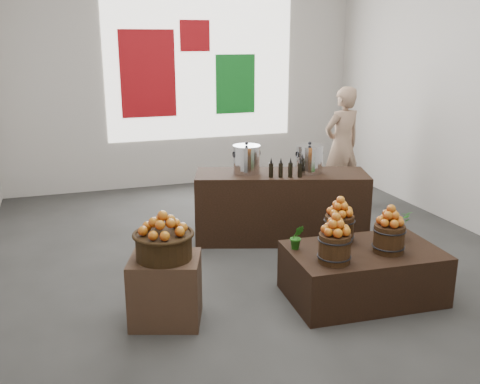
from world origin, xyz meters
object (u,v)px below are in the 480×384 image
object	(u,v)px
crate	(166,290)
stock_pot_left	(246,160)
counter	(281,206)
shopper	(342,145)
display_table	(363,273)
stock_pot_center	(309,160)
wicker_basket	(164,246)

from	to	relation	value
crate	stock_pot_left	distance (m)	2.30
counter	shopper	size ratio (longest dim) A/B	1.19
display_table	crate	bearing A→B (deg)	178.81
display_table	shopper	distance (m)	3.33
stock_pot_center	display_table	bearing A→B (deg)	-96.37
counter	shopper	xyz separation A→B (m)	(1.52, 1.23, 0.46)
display_table	shopper	bearing A→B (deg)	68.43
display_table	stock_pot_center	distance (m)	1.81
crate	display_table	world-z (taller)	crate
display_table	counter	size ratio (longest dim) A/B	0.69
display_table	stock_pot_left	world-z (taller)	stock_pot_left
stock_pot_left	shopper	size ratio (longest dim) A/B	0.18
crate	stock_pot_center	xyz separation A→B (m)	(2.09, 1.47, 0.72)
wicker_basket	display_table	world-z (taller)	wicker_basket
display_table	stock_pot_center	xyz separation A→B (m)	(0.18, 1.63, 0.77)
wicker_basket	counter	bearing A→B (deg)	41.62
counter	crate	bearing A→B (deg)	-120.26
display_table	counter	distance (m)	1.74
stock_pot_center	counter	bearing A→B (deg)	161.88
stock_pot_center	crate	bearing A→B (deg)	-144.89
crate	wicker_basket	distance (m)	0.42
shopper	stock_pot_left	bearing A→B (deg)	17.86
wicker_basket	stock_pot_center	size ratio (longest dim) A/B	1.50
crate	display_table	size ratio (longest dim) A/B	0.42
display_table	counter	bearing A→B (deg)	98.04
stock_pot_left	stock_pot_center	world-z (taller)	same
crate	counter	xyz separation A→B (m)	(1.77, 1.57, 0.13)
wicker_basket	stock_pot_left	world-z (taller)	stock_pot_left
crate	stock_pot_left	xyz separation A→B (m)	(1.36, 1.71, 0.72)
display_table	stock_pot_center	size ratio (longest dim) A/B	4.44
display_table	stock_pot_center	bearing A→B (deg)	87.13
stock_pot_center	wicker_basket	bearing A→B (deg)	-144.89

